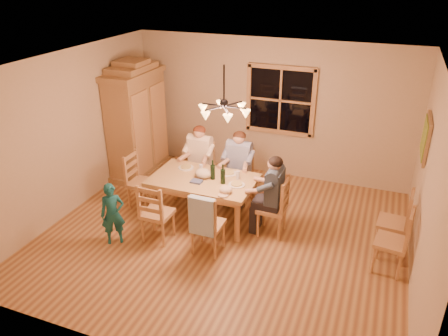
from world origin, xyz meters
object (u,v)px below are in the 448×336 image
at_px(chair_far_left, 200,179).
at_px(chandelier, 224,110).
at_px(adult_slate_man, 273,186).
at_px(chair_spare_back, 391,231).
at_px(adult_woman, 200,152).
at_px(chair_end_right, 272,216).
at_px(dining_table, 203,184).
at_px(wine_bottle_a, 213,170).
at_px(wine_bottle_b, 223,174).
at_px(chair_far_right, 238,186).
at_px(chair_near_right, 208,233).
at_px(adult_plaid_man, 239,158).
at_px(chair_spare_front, 389,251).
at_px(child, 113,214).
at_px(chair_end_left, 143,191).
at_px(chair_near_left, 158,222).
at_px(armoire, 137,124).

bearing_deg(chair_far_left, chandelier, 128.99).
height_order(adult_slate_man, chair_spare_back, adult_slate_man).
xyz_separation_m(chandelier, adult_woman, (-0.91, 1.14, -1.24)).
height_order(chandelier, chair_end_right, chandelier).
xyz_separation_m(chandelier, dining_table, (-0.49, 0.34, -1.42)).
bearing_deg(chair_spare_back, wine_bottle_a, 98.08).
bearing_deg(adult_woman, wine_bottle_b, 132.89).
bearing_deg(chair_end_right, chair_far_right, 46.64).
bearing_deg(chair_near_right, chair_far_right, 93.37).
xyz_separation_m(chandelier, adult_plaid_man, (-0.16, 1.13, -1.24)).
relative_size(adult_slate_man, chair_spare_front, 0.88).
distance_m(chair_far_right, wine_bottle_b, 1.05).
relative_size(adult_slate_man, wine_bottle_b, 2.65).
xyz_separation_m(chair_far_left, wine_bottle_b, (0.78, -0.85, 0.62)).
bearing_deg(chair_spare_front, child, 109.12).
bearing_deg(wine_bottle_a, chair_spare_back, 3.74).
height_order(chandelier, chair_end_left, chandelier).
relative_size(dining_table, child, 1.71).
height_order(chair_far_left, wine_bottle_a, wine_bottle_a).
distance_m(chair_near_right, adult_slate_man, 1.22).
relative_size(chair_near_left, adult_plaid_man, 1.13).
bearing_deg(chair_far_left, dining_table, 117.90).
relative_size(chandelier, chair_far_left, 0.78).
xyz_separation_m(chair_near_right, chair_end_right, (0.76, 0.79, 0.00)).
distance_m(chair_end_left, chair_spare_front, 4.13).
relative_size(chair_far_left, chair_near_right, 1.00).
bearing_deg(wine_bottle_b, wine_bottle_a, 157.38).
height_order(adult_woman, wine_bottle_a, adult_woman).
height_order(chair_end_left, child, same).
bearing_deg(chair_far_left, adult_plaid_man, -180.00).
bearing_deg(child, chair_end_right, -8.80).
bearing_deg(dining_table, chair_near_right, -62.47).
relative_size(chair_far_left, wine_bottle_a, 3.00).
relative_size(chair_far_right, chair_end_left, 1.00).
xyz_separation_m(chair_far_right, wine_bottle_b, (0.03, -0.85, 0.62)).
distance_m(chair_end_right, chair_spare_back, 1.79).
xyz_separation_m(adult_slate_man, chair_spare_back, (1.77, 0.23, -0.54)).
bearing_deg(chair_far_right, chair_end_left, 27.98).
height_order(adult_slate_man, chair_spare_front, adult_slate_man).
bearing_deg(dining_table, child, -132.23).
distance_m(adult_plaid_man, wine_bottle_b, 0.85).
distance_m(chair_end_left, wine_bottle_a, 1.47).
xyz_separation_m(chandelier, wine_bottle_b, (-0.13, 0.29, -1.15)).
relative_size(chair_far_left, chair_near_left, 1.00).
bearing_deg(armoire, chair_end_right, -21.17).
relative_size(chair_end_left, adult_plaid_man, 1.13).
xyz_separation_m(armoire, child, (0.92, -2.30, -0.56)).
height_order(wine_bottle_a, chair_spare_back, wine_bottle_a).
relative_size(adult_woman, chair_spare_front, 0.88).
xyz_separation_m(adult_slate_man, wine_bottle_b, (-0.81, -0.04, 0.08)).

